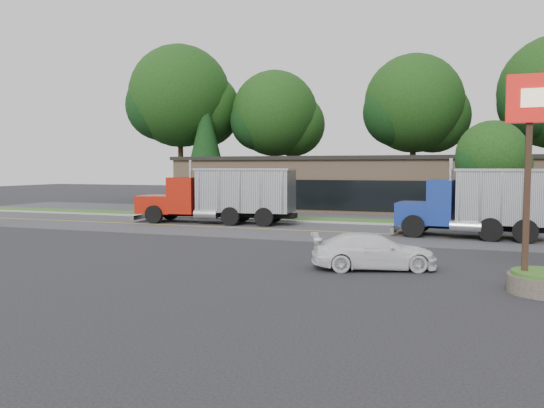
% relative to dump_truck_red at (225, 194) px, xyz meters
% --- Properties ---
extents(ground, '(140.00, 140.00, 0.00)m').
position_rel_dump_truck_red_xyz_m(ground, '(5.22, -10.97, -1.81)').
color(ground, '#303035').
rests_on(ground, ground).
extents(road, '(60.00, 8.00, 0.02)m').
position_rel_dump_truck_red_xyz_m(road, '(5.22, -1.97, -1.81)').
color(road, '#535358').
rests_on(road, ground).
extents(center_line, '(60.00, 0.12, 0.01)m').
position_rel_dump_truck_red_xyz_m(center_line, '(5.22, -1.97, -1.81)').
color(center_line, gold).
rests_on(center_line, ground).
extents(curb, '(60.00, 0.30, 0.12)m').
position_rel_dump_truck_red_xyz_m(curb, '(5.22, 2.23, -1.81)').
color(curb, '#9E9E99').
rests_on(curb, ground).
extents(grass_verge, '(60.00, 3.40, 0.03)m').
position_rel_dump_truck_red_xyz_m(grass_verge, '(5.22, 4.03, -1.81)').
color(grass_verge, '#305C1F').
rests_on(grass_verge, ground).
extents(far_parking, '(60.00, 7.00, 0.02)m').
position_rel_dump_truck_red_xyz_m(far_parking, '(5.22, 9.03, -1.81)').
color(far_parking, '#535358').
rests_on(far_parking, ground).
extents(strip_mall, '(32.00, 12.00, 4.00)m').
position_rel_dump_truck_red_xyz_m(strip_mall, '(7.22, 15.03, 0.19)').
color(strip_mall, '#9F7B61').
rests_on(strip_mall, ground).
extents(tree_far_a, '(11.48, 10.81, 16.38)m').
position_rel_dump_truck_red_xyz_m(tree_far_a, '(-14.61, 21.17, 8.64)').
color(tree_far_a, '#382619').
rests_on(tree_far_a, ground).
extents(tree_far_b, '(9.43, 8.87, 13.45)m').
position_rel_dump_truck_red_xyz_m(tree_far_b, '(-4.64, 23.14, 6.77)').
color(tree_far_b, '#382619').
rests_on(tree_far_b, ground).
extents(tree_far_c, '(9.92, 9.34, 14.15)m').
position_rel_dump_truck_red_xyz_m(tree_far_c, '(9.37, 23.15, 7.22)').
color(tree_far_c, '#382619').
rests_on(tree_far_c, ground).
extents(evergreen_left, '(4.71, 4.71, 10.71)m').
position_rel_dump_truck_red_xyz_m(evergreen_left, '(-10.78, 19.03, 4.07)').
color(evergreen_left, '#382619').
rests_on(evergreen_left, ground).
extents(tree_verge, '(4.32, 4.07, 6.17)m').
position_rel_dump_truck_red_xyz_m(tree_verge, '(15.28, 4.08, 2.11)').
color(tree_verge, '#382619').
rests_on(tree_verge, ground).
extents(dump_truck_red, '(10.03, 3.45, 3.36)m').
position_rel_dump_truck_red_xyz_m(dump_truck_red, '(0.00, 0.00, 0.00)').
color(dump_truck_red, black).
rests_on(dump_truck_red, ground).
extents(dump_truck_blue, '(7.17, 3.18, 3.36)m').
position_rel_dump_truck_red_xyz_m(dump_truck_blue, '(14.43, -1.98, -0.01)').
color(dump_truck_blue, black).
rests_on(dump_truck_blue, ground).
extents(rally_car, '(4.52, 2.99, 1.22)m').
position_rel_dump_truck_red_xyz_m(rally_car, '(10.77, -11.53, -1.20)').
color(rally_car, white).
rests_on(rally_car, ground).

